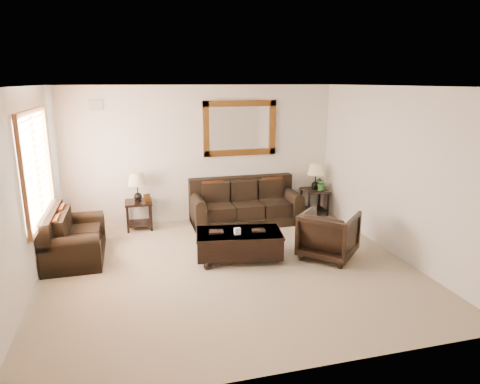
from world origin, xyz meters
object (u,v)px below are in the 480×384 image
object	(u,v)px
end_table_left	(138,192)
coffee_table	(239,242)
sofa	(245,207)
end_table_right	(315,181)
loveseat	(71,240)
armchair	(329,232)

from	to	relation	value
end_table_left	coffee_table	distance (m)	2.46
sofa	coffee_table	size ratio (longest dim) A/B	1.49
sofa	end_table_right	bearing A→B (deg)	4.86
sofa	loveseat	bearing A→B (deg)	-161.61
loveseat	sofa	bearing A→B (deg)	-71.61
coffee_table	loveseat	bearing A→B (deg)	173.91
end_table_left	armchair	size ratio (longest dim) A/B	1.31
sofa	loveseat	xyz separation A→B (m)	(-3.17, -1.06, -0.02)
coffee_table	armchair	size ratio (longest dim) A/B	1.72
sofa	end_table_left	size ratio (longest dim) A/B	1.95
sofa	end_table_right	distance (m)	1.63
loveseat	armchair	distance (m)	4.12
end_table_right	sofa	bearing A→B (deg)	-175.14
end_table_left	end_table_right	bearing A→B (deg)	0.01
sofa	end_table_right	xyz separation A→B (m)	(1.58, 0.13, 0.40)
end_table_right	coffee_table	size ratio (longest dim) A/B	0.76
end_table_right	coffee_table	distance (m)	2.92
loveseat	armchair	world-z (taller)	armchair
end_table_left	end_table_right	distance (m)	3.66
loveseat	end_table_right	bearing A→B (deg)	-75.95
sofa	end_table_left	xyz separation A→B (m)	(-2.08, 0.13, 0.40)
end_table_left	loveseat	bearing A→B (deg)	-132.71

